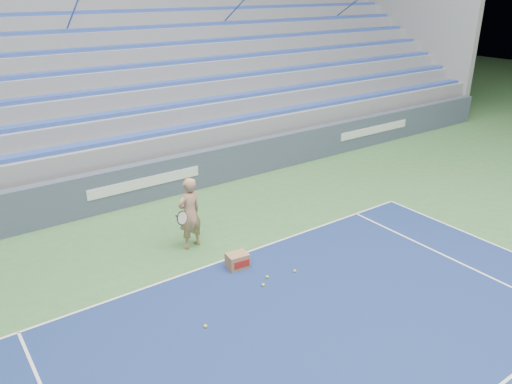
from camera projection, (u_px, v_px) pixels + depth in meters
sponsor_barrier at (144, 182)px, 13.56m from camera, size 30.00×0.32×1.10m
bleachers at (71, 84)px, 17.15m from camera, size 31.00×9.15×7.30m
tennis_player at (189, 213)px, 11.06m from camera, size 0.95×0.88×1.67m
ball_box at (237, 261)px, 10.47m from camera, size 0.47×0.38×0.33m
tennis_ball_0 at (267, 277)px, 10.13m from camera, size 0.07×0.07×0.07m
tennis_ball_1 at (263, 285)px, 9.86m from camera, size 0.07×0.07×0.07m
tennis_ball_2 at (242, 267)px, 10.48m from camera, size 0.07×0.07×0.07m
tennis_ball_3 at (295, 271)px, 10.34m from camera, size 0.07×0.07×0.07m
tennis_ball_4 at (206, 326)px, 8.67m from camera, size 0.07×0.07×0.07m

